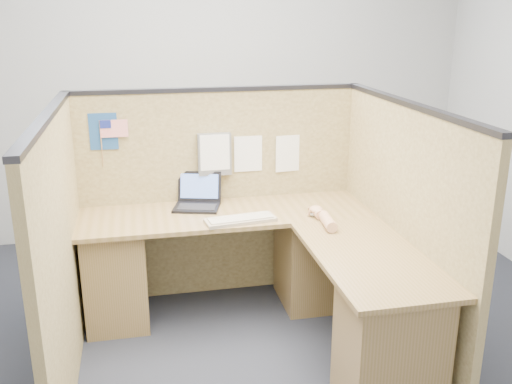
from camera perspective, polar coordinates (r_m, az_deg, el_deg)
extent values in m
plane|color=black|center=(3.59, -1.07, -16.70)|extent=(5.00, 5.00, 0.00)
plane|color=#A9ADAE|center=(5.23, -5.92, 10.65)|extent=(5.00, 0.00, 5.00)
cube|color=brown|center=(4.15, -3.75, -0.30)|extent=(2.05, 0.05, 1.50)
cube|color=#232328|center=(3.99, -3.97, 10.22)|extent=(2.05, 0.06, 0.03)
cube|color=brown|center=(3.30, -18.89, -6.08)|extent=(0.05, 1.80, 1.50)
cube|color=#232328|center=(3.09, -20.28, 7.05)|extent=(0.06, 1.80, 0.03)
cube|color=brown|center=(3.62, 14.30, -3.56)|extent=(0.05, 1.80, 1.50)
cube|color=#232328|center=(3.43, 15.26, 8.46)|extent=(0.06, 1.80, 0.03)
cube|color=brown|center=(3.86, -3.04, -2.24)|extent=(1.95, 0.60, 0.03)
cube|color=brown|center=(3.25, 11.37, -6.48)|extent=(0.60, 1.15, 0.03)
cube|color=brown|center=(3.97, -13.81, -7.91)|extent=(0.40, 0.50, 0.70)
cube|color=brown|center=(4.13, 5.36, -6.42)|extent=(0.40, 0.50, 0.70)
cube|color=brown|center=(3.17, 13.27, -14.80)|extent=(0.50, 0.40, 0.70)
cube|color=black|center=(3.94, -5.96, -1.54)|extent=(0.36, 0.30, 0.02)
cube|color=black|center=(4.04, -6.23, 0.58)|extent=(0.31, 0.15, 0.21)
cube|color=#3E558C|center=(4.03, -6.21, 0.55)|extent=(0.27, 0.12, 0.17)
cube|color=gray|center=(3.68, -1.57, -2.82)|extent=(0.47, 0.21, 0.02)
cube|color=silver|center=(3.67, -1.58, -2.59)|extent=(0.43, 0.18, 0.01)
ellipsoid|color=silver|center=(3.79, 6.02, -2.10)|extent=(0.11, 0.08, 0.04)
ellipsoid|color=tan|center=(3.78, 6.05, -1.76)|extent=(0.09, 0.11, 0.05)
cylinder|color=tan|center=(3.74, 6.34, -2.22)|extent=(0.06, 0.05, 0.06)
cylinder|color=tan|center=(3.62, 7.18, -2.93)|extent=(0.10, 0.26, 0.08)
cube|color=navy|center=(3.97, -15.02, 5.86)|extent=(0.19, 0.01, 0.25)
cylinder|color=olive|center=(3.97, -15.21, 4.69)|extent=(0.01, 0.01, 0.32)
cube|color=red|center=(3.95, -14.01, 6.18)|extent=(0.18, 0.00, 0.12)
cube|color=navy|center=(3.94, -14.83, 6.57)|extent=(0.07, 0.00, 0.05)
cube|color=slate|center=(4.01, -4.18, 3.78)|extent=(0.23, 0.05, 0.30)
cube|color=white|center=(3.98, -4.13, 3.96)|extent=(0.21, 0.01, 0.25)
cube|color=white|center=(4.08, -0.79, 3.84)|extent=(0.20, 0.01, 0.26)
cube|color=white|center=(4.15, 3.37, 3.87)|extent=(0.21, 0.03, 0.27)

